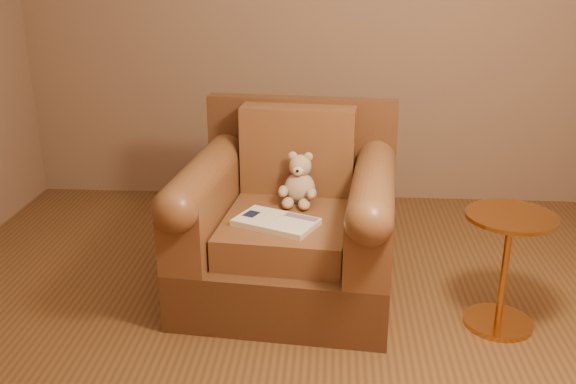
{
  "coord_description": "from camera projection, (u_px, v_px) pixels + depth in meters",
  "views": [
    {
      "loc": [
        0.2,
        -2.52,
        1.69
      ],
      "look_at": [
        -0.01,
        0.47,
        0.59
      ],
      "focal_mm": 40.0,
      "sensor_mm": 36.0,
      "label": 1
    }
  ],
  "objects": [
    {
      "name": "teddy_bear",
      "position": [
        299.0,
        184.0,
        3.38
      ],
      "size": [
        0.2,
        0.23,
        0.28
      ],
      "rotation": [
        0.0,
        0.0,
        -0.14
      ],
      "color": "tan",
      "rests_on": "armchair"
    },
    {
      "name": "side_table",
      "position": [
        505.0,
        267.0,
        3.03
      ],
      "size": [
        0.41,
        0.41,
        0.58
      ],
      "color": "#BB7A33",
      "rests_on": "floor"
    },
    {
      "name": "guidebook",
      "position": [
        276.0,
        222.0,
        3.13
      ],
      "size": [
        0.45,
        0.37,
        0.03
      ],
      "rotation": [
        0.0,
        0.0,
        -0.42
      ],
      "color": "beige",
      "rests_on": "armchair"
    },
    {
      "name": "floor",
      "position": [
        284.0,
        346.0,
        2.96
      ],
      "size": [
        4.0,
        4.0,
        0.0
      ],
      "primitive_type": "plane",
      "color": "brown",
      "rests_on": "ground"
    },
    {
      "name": "armchair",
      "position": [
        290.0,
        224.0,
        3.37
      ],
      "size": [
        1.15,
        1.11,
        0.96
      ],
      "rotation": [
        0.0,
        0.0,
        -0.09
      ],
      "color": "#502F1A",
      "rests_on": "floor"
    }
  ]
}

